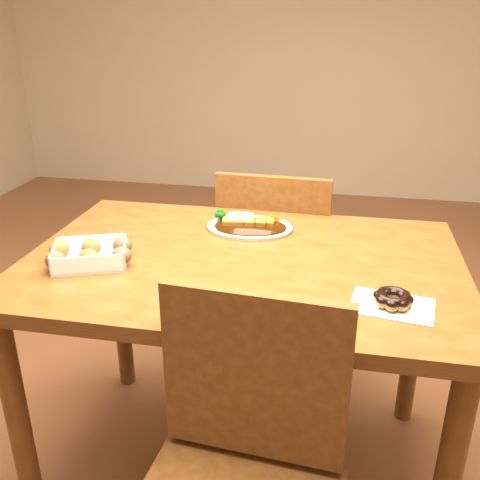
% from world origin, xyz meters
% --- Properties ---
extents(ground, '(6.00, 6.00, 0.00)m').
position_xyz_m(ground, '(0.00, 0.00, 0.00)').
color(ground, brown).
rests_on(ground, ground).
extents(table, '(1.20, 0.80, 0.75)m').
position_xyz_m(table, '(0.00, 0.00, 0.65)').
color(table, '#4F2C0F').
rests_on(table, ground).
extents(chair_far, '(0.44, 0.44, 0.87)m').
position_xyz_m(chair_far, '(0.03, 0.53, 0.48)').
color(chair_far, '#4F2C0F').
rests_on(chair_far, ground).
extents(katsu_curry_plate, '(0.27, 0.20, 0.05)m').
position_xyz_m(katsu_curry_plate, '(-0.02, 0.22, 0.76)').
color(katsu_curry_plate, white).
rests_on(katsu_curry_plate, table).
extents(donut_box, '(0.24, 0.21, 0.05)m').
position_xyz_m(donut_box, '(-0.40, -0.11, 0.78)').
color(donut_box, white).
rests_on(donut_box, table).
extents(pon_de_ring, '(0.20, 0.16, 0.04)m').
position_xyz_m(pon_de_ring, '(0.39, -0.20, 0.77)').
color(pon_de_ring, silver).
rests_on(pon_de_ring, table).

